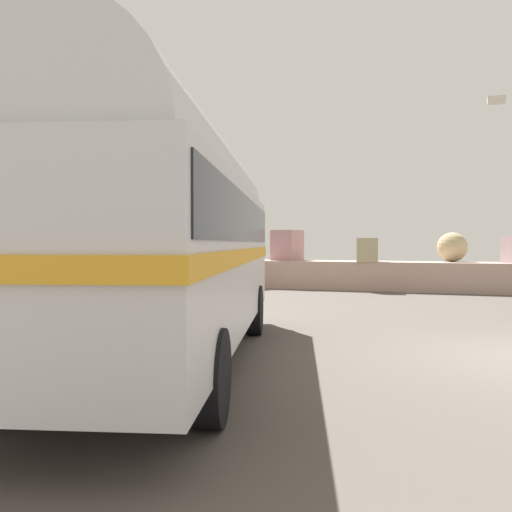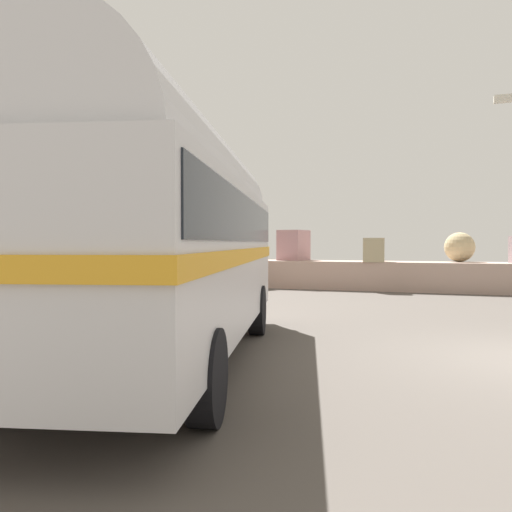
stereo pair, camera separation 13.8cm
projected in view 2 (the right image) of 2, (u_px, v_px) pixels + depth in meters
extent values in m
cube|color=tan|center=(493.00, 278.00, 19.04)|extent=(31.36, 1.80, 1.10)
cube|color=tan|center=(160.00, 248.00, 23.06)|extent=(1.30, 1.28, 1.01)
cube|color=tan|center=(234.00, 244.00, 21.82)|extent=(1.87, 1.88, 1.32)
cube|color=#B08387|center=(294.00, 245.00, 21.87)|extent=(1.17, 1.39, 1.23)
cube|color=tan|center=(374.00, 250.00, 19.94)|extent=(0.87, 0.98, 0.90)
sphere|color=tan|center=(460.00, 247.00, 19.90)|extent=(1.11, 1.11, 1.11)
cylinder|color=black|center=(147.00, 309.00, 10.57)|extent=(0.51, 1.00, 0.96)
cylinder|color=black|center=(257.00, 310.00, 10.35)|extent=(0.51, 1.00, 0.96)
cylinder|color=black|center=(207.00, 377.00, 5.17)|extent=(0.51, 1.00, 0.96)
cube|color=silver|center=(166.00, 259.00, 7.84)|extent=(4.38, 8.73, 2.10)
cylinder|color=silver|center=(166.00, 187.00, 7.82)|extent=(4.10, 8.36, 2.20)
cube|color=gold|center=(166.00, 255.00, 7.84)|extent=(4.45, 8.83, 0.20)
cube|color=black|center=(166.00, 220.00, 7.83)|extent=(4.33, 8.41, 0.64)
cube|color=silver|center=(216.00, 291.00, 12.11)|extent=(2.25, 0.71, 0.28)
cylinder|color=black|center=(19.00, 296.00, 13.04)|extent=(0.62, 0.99, 0.96)
cylinder|color=black|center=(110.00, 296.00, 13.14)|extent=(0.62, 0.99, 0.96)
cylinder|color=black|center=(29.00, 331.00, 7.94)|extent=(0.62, 0.99, 0.96)
cube|color=#CE493C|center=(22.00, 255.00, 10.46)|extent=(5.39, 8.68, 2.10)
cylinder|color=#CE493C|center=(22.00, 201.00, 10.44)|extent=(5.08, 8.30, 2.20)
cube|color=gold|center=(22.00, 252.00, 10.46)|extent=(5.47, 8.78, 0.20)
cube|color=black|center=(22.00, 225.00, 10.45)|extent=(5.30, 8.39, 0.64)
cube|color=silver|center=(84.00, 283.00, 14.75)|extent=(2.17, 1.01, 0.28)
cube|color=beige|center=(503.00, 99.00, 13.92)|extent=(0.44, 0.24, 0.18)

